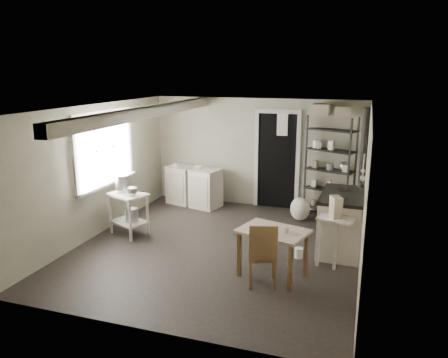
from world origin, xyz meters
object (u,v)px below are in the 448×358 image
(base_cabinets, at_px, (194,184))
(chair, at_px, (263,251))
(flour_sack, at_px, (300,208))
(prep_table, at_px, (129,213))
(shelf_rack, at_px, (330,169))
(work_table, at_px, (273,251))
(stockpot, at_px, (122,182))
(stove, at_px, (341,224))

(base_cabinets, distance_m, chair, 3.84)
(flour_sack, bearing_deg, prep_table, -148.33)
(shelf_rack, distance_m, work_table, 3.14)
(work_table, bearing_deg, base_cabinets, 129.58)
(stockpot, distance_m, chair, 3.07)
(flour_sack, bearing_deg, stove, -56.04)
(base_cabinets, bearing_deg, stockpot, -91.90)
(shelf_rack, distance_m, flour_sack, 1.00)
(shelf_rack, xyz_separation_m, work_table, (-0.49, -3.05, -0.57))
(shelf_rack, bearing_deg, stove, -58.04)
(prep_table, distance_m, chair, 2.90)
(work_table, distance_m, flour_sack, 2.53)
(prep_table, height_order, base_cabinets, base_cabinets)
(stockpot, relative_size, work_table, 0.28)
(stove, bearing_deg, stockpot, -172.40)
(flour_sack, bearing_deg, base_cabinets, 172.72)
(shelf_rack, xyz_separation_m, stove, (0.36, -1.77, -0.51))
(work_table, distance_m, chair, 0.31)
(base_cabinets, bearing_deg, prep_table, -87.97)
(base_cabinets, height_order, chair, chair)
(prep_table, height_order, stove, stove)
(stove, bearing_deg, chair, -119.76)
(prep_table, relative_size, base_cabinets, 0.61)
(prep_table, xyz_separation_m, work_table, (2.77, -0.81, -0.02))
(base_cabinets, relative_size, work_table, 1.36)
(prep_table, xyz_separation_m, stove, (3.62, 0.46, 0.04))
(stove, distance_m, chair, 1.81)
(prep_table, distance_m, stove, 3.65)
(shelf_rack, height_order, stove, shelf_rack)
(base_cabinets, relative_size, shelf_rack, 0.63)
(flour_sack, bearing_deg, work_table, -90.25)
(base_cabinets, bearing_deg, chair, -39.97)
(chair, distance_m, flour_sack, 2.82)
(base_cabinets, bearing_deg, flour_sack, 6.75)
(chair, bearing_deg, flour_sack, 72.83)
(prep_table, distance_m, stockpot, 0.56)
(shelf_rack, bearing_deg, work_table, -78.75)
(base_cabinets, relative_size, stove, 1.04)
(base_cabinets, bearing_deg, stove, -11.91)
(prep_table, height_order, flour_sack, prep_table)
(stockpot, bearing_deg, flour_sack, 29.79)
(stove, height_order, work_table, stove)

